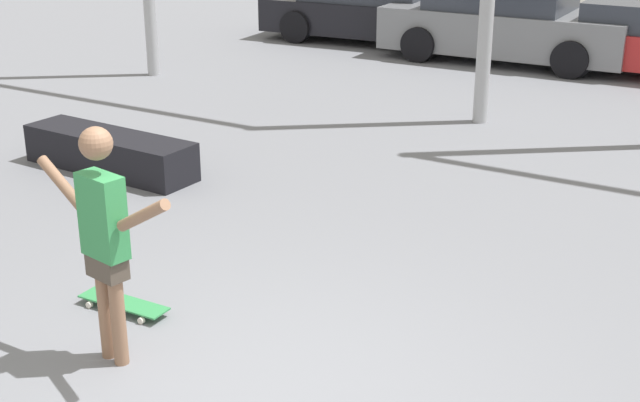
{
  "coord_description": "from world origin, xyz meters",
  "views": [
    {
      "loc": [
        2.97,
        -4.15,
        3.37
      ],
      "look_at": [
        -0.46,
        1.72,
        0.79
      ],
      "focal_mm": 50.0,
      "sensor_mm": 36.0,
      "label": 1
    }
  ],
  "objects_px": {
    "grind_box": "(110,152)",
    "parked_car_black": "(374,9)",
    "skateboard": "(124,303)",
    "skateboarder": "(104,232)",
    "parked_car_grey": "(507,23)"
  },
  "relations": [
    {
      "from": "skateboard",
      "to": "grind_box",
      "type": "distance_m",
      "value": 3.6
    },
    {
      "from": "skateboarder",
      "to": "skateboard",
      "type": "height_order",
      "value": "skateboarder"
    },
    {
      "from": "grind_box",
      "to": "parked_car_black",
      "type": "xyz_separation_m",
      "value": [
        -1.04,
        8.8,
        0.43
      ]
    },
    {
      "from": "parked_car_black",
      "to": "skateboarder",
      "type": "bearing_deg",
      "value": -75.27
    },
    {
      "from": "skateboarder",
      "to": "parked_car_grey",
      "type": "height_order",
      "value": "skateboarder"
    },
    {
      "from": "grind_box",
      "to": "parked_car_grey",
      "type": "distance_m",
      "value": 8.57
    },
    {
      "from": "parked_car_black",
      "to": "grind_box",
      "type": "bearing_deg",
      "value": -87.06
    },
    {
      "from": "skateboarder",
      "to": "parked_car_black",
      "type": "relative_size",
      "value": 0.38
    },
    {
      "from": "parked_car_grey",
      "to": "skateboarder",
      "type": "bearing_deg",
      "value": -85.78
    },
    {
      "from": "grind_box",
      "to": "skateboard",
      "type": "bearing_deg",
      "value": -45.73
    },
    {
      "from": "grind_box",
      "to": "skateboarder",
      "type": "bearing_deg",
      "value": -46.92
    },
    {
      "from": "grind_box",
      "to": "parked_car_grey",
      "type": "xyz_separation_m",
      "value": [
        1.87,
        8.36,
        0.45
      ]
    },
    {
      "from": "skateboard",
      "to": "grind_box",
      "type": "relative_size",
      "value": 0.36
    },
    {
      "from": "grind_box",
      "to": "parked_car_black",
      "type": "height_order",
      "value": "parked_car_black"
    },
    {
      "from": "skateboard",
      "to": "parked_car_grey",
      "type": "bearing_deg",
      "value": 92.59
    }
  ]
}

